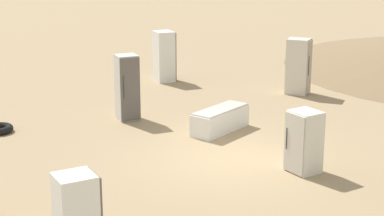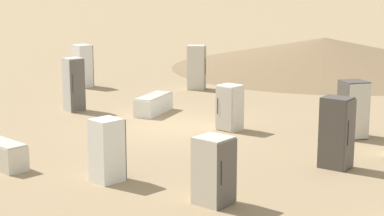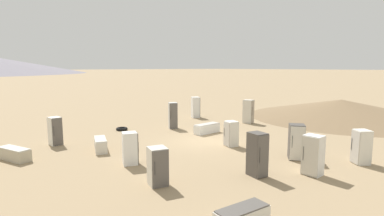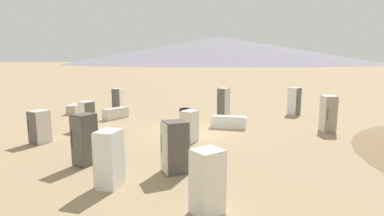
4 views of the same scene
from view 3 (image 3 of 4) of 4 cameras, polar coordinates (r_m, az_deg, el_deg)
The scene contains 17 objects.
ground_plane at distance 18.34m, azimuth 2.12°, elevation -6.34°, with size 1000.00×1000.00×0.00m, color #9E8460.
dirt_mound at distance 29.99m, azimuth 26.50°, elevation -0.06°, with size 16.06×16.06×1.59m.
discarded_fridge_0 at distance 15.56m, azimuth 19.27°, elevation -6.10°, with size 1.03×1.04×1.72m.
discarded_fridge_2 at distance 26.67m, azimuth 0.69°, elevation 0.15°, with size 0.95×0.93×1.84m.
discarded_fridge_3 at distance 17.01m, azimuth -30.76°, elevation -7.53°, with size 1.98×1.23×0.61m.
discarded_fridge_4 at distance 14.23m, azimuth -11.70°, elevation -7.54°, with size 0.80×0.85×1.51m.
discarded_fridge_5 at distance 17.23m, azimuth 7.46°, elevation -4.87°, with size 0.81×0.79×1.44m.
discarded_fridge_6 at distance 11.67m, azimuth -6.54°, elevation -10.98°, with size 0.89×0.83×1.47m.
discarded_fridge_7 at distance 24.43m, azimuth 10.69°, elevation -0.66°, with size 0.91×0.81×1.88m.
discarded_fridge_8 at distance 12.77m, azimuth 12.33°, elevation -8.63°, with size 0.85×0.71×1.82m.
discarded_fridge_9 at distance 21.96m, azimuth -3.65°, elevation -1.43°, with size 0.80×0.80×1.92m.
discarded_fridge_10 at distance 19.04m, azimuth -24.61°, elevation -4.01°, with size 0.77×0.66×1.63m.
discarded_fridge_11 at distance 17.00m, azimuth -17.03°, elevation -6.66°, with size 1.78×1.13×0.68m.
discarded_fridge_12 at distance 20.49m, azimuth 2.86°, elevation -3.91°, with size 0.71×1.93×0.65m.
discarded_fridge_13 at distance 13.57m, azimuth 22.04°, elevation -8.32°, with size 0.75×0.66×1.69m.
discarded_fridge_14 at distance 16.08m, azimuth 29.55°, elevation -6.46°, with size 0.91×0.91×1.60m.
scrap_tire at distance 22.00m, azimuth -13.22°, elevation -3.89°, with size 0.82×0.82×0.20m.
Camera 3 is at (13.09, -12.03, 4.49)m, focal length 28.00 mm.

